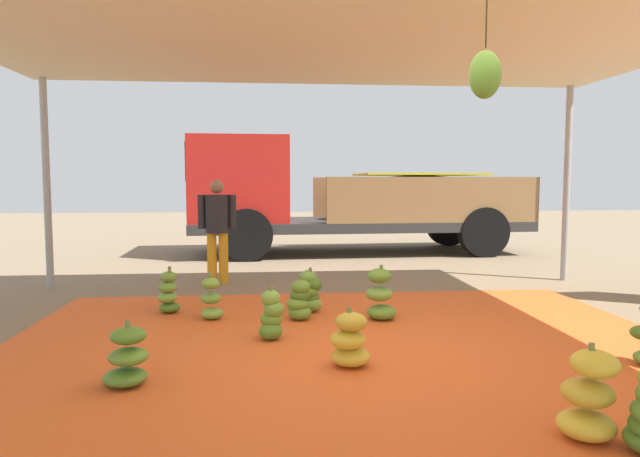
{
  "coord_description": "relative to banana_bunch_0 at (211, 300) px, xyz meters",
  "views": [
    {
      "loc": [
        -0.7,
        -4.96,
        1.52
      ],
      "look_at": [
        -0.08,
        1.99,
        0.93
      ],
      "focal_mm": 31.88,
      "sensor_mm": 36.0,
      "label": 1
    }
  ],
  "objects": [
    {
      "name": "banana_bunch_11",
      "position": [
        0.96,
        -0.11,
        -0.0
      ],
      "size": [
        0.35,
        0.34,
        0.48
      ],
      "color": "#60932D",
      "rests_on": "tarp_orange"
    },
    {
      "name": "banana_bunch_0",
      "position": [
        0.0,
        0.0,
        0.0
      ],
      "size": [
        0.31,
        0.31,
        0.51
      ],
      "color": "#75A83D",
      "rests_on": "tarp_orange"
    },
    {
      "name": "tarp_orange",
      "position": [
        1.34,
        -1.24,
        -0.21
      ],
      "size": [
        6.38,
        5.12,
        0.01
      ],
      "primitive_type": "cube",
      "color": "#E05B23",
      "rests_on": "ground"
    },
    {
      "name": "banana_bunch_6",
      "position": [
        -0.52,
        0.34,
        0.01
      ],
      "size": [
        0.32,
        0.33,
        0.53
      ],
      "color": "#477523",
      "rests_on": "tarp_orange"
    },
    {
      "name": "banana_bunch_2",
      "position": [
        0.65,
        -0.85,
        0.01
      ],
      "size": [
        0.31,
        0.32,
        0.51
      ],
      "color": "#518428",
      "rests_on": "tarp_orange"
    },
    {
      "name": "banana_bunch_1",
      "position": [
        1.1,
        0.25,
        0.02
      ],
      "size": [
        0.36,
        0.34,
        0.52
      ],
      "color": "#75A83D",
      "rests_on": "tarp_orange"
    },
    {
      "name": "banana_bunch_4",
      "position": [
        2.5,
        -3.12,
        0.03
      ],
      "size": [
        0.46,
        0.46,
        0.57
      ],
      "color": "gold",
      "rests_on": "tarp_orange"
    },
    {
      "name": "banana_bunch_3",
      "position": [
        -0.42,
        -1.99,
        -0.01
      ],
      "size": [
        0.43,
        0.41,
        0.49
      ],
      "color": "#518428",
      "rests_on": "tarp_orange"
    },
    {
      "name": "tent_canopy",
      "position": [
        1.35,
        -1.33,
        2.7
      ],
      "size": [
        8.0,
        7.0,
        3.0
      ],
      "color": "#9EA0A5",
      "rests_on": "ground"
    },
    {
      "name": "worker_0",
      "position": [
        -0.13,
        2.29,
        0.68
      ],
      "size": [
        0.56,
        0.34,
        1.54
      ],
      "color": "orange",
      "rests_on": "ground"
    },
    {
      "name": "banana_bunch_10",
      "position": [
        1.84,
        -0.18,
        0.05
      ],
      "size": [
        0.44,
        0.43,
        0.6
      ],
      "color": "#60932D",
      "rests_on": "tarp_orange"
    },
    {
      "name": "cargo_truck_main",
      "position": [
        2.16,
        5.69,
        0.96
      ],
      "size": [
        7.03,
        2.54,
        2.4
      ],
      "color": "#2D2D2D",
      "rests_on": "ground"
    },
    {
      "name": "ground_plane",
      "position": [
        1.34,
        1.76,
        -0.22
      ],
      "size": [
        40.0,
        40.0,
        0.0
      ],
      "primitive_type": "plane",
      "color": "#7F6B51"
    },
    {
      "name": "banana_bunch_5",
      "position": [
        1.29,
        -1.71,
        -0.0
      ],
      "size": [
        0.45,
        0.43,
        0.49
      ],
      "color": "gold",
      "rests_on": "tarp_orange"
    }
  ]
}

